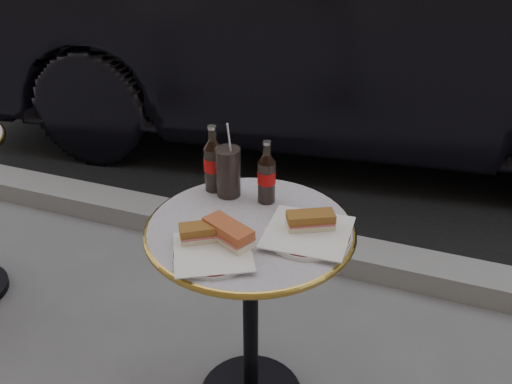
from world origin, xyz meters
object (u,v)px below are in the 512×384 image
(plate_right, at_px, (308,235))
(cola_glass, at_px, (228,172))
(bistro_table, at_px, (251,321))
(plate_left, at_px, (213,254))
(cola_bottle_left, at_px, (213,158))
(parked_car, at_px, (346,22))
(cola_bottle_right, at_px, (267,172))

(plate_right, height_order, cola_glass, cola_glass)
(bistro_table, relative_size, plate_left, 3.35)
(bistro_table, distance_m, plate_left, 0.41)
(cola_bottle_left, relative_size, cola_glass, 1.36)
(plate_right, xyz_separation_m, parked_car, (-0.43, 2.35, 0.05))
(bistro_table, xyz_separation_m, plate_left, (-0.04, -0.17, 0.37))
(plate_left, relative_size, cola_bottle_left, 0.98)
(cola_bottle_right, xyz_separation_m, parked_car, (-0.25, 2.20, -0.04))
(cola_bottle_left, bearing_deg, cola_glass, -15.05)
(bistro_table, distance_m, parked_car, 2.41)
(plate_left, xyz_separation_m, cola_bottle_left, (-0.15, 0.34, 0.11))
(cola_bottle_right, bearing_deg, cola_bottle_left, 176.21)
(bistro_table, xyz_separation_m, cola_glass, (-0.13, 0.15, 0.45))
(plate_right, xyz_separation_m, cola_bottle_right, (-0.18, 0.15, 0.10))
(bistro_table, distance_m, cola_bottle_left, 0.54)
(cola_bottle_left, height_order, cola_bottle_right, cola_bottle_left)
(plate_right, bearing_deg, cola_bottle_left, 156.29)
(plate_left, relative_size, parked_car, 0.05)
(bistro_table, distance_m, cola_bottle_right, 0.49)
(bistro_table, height_order, parked_car, parked_car)
(parked_car, bearing_deg, cola_bottle_right, 179.01)
(plate_left, height_order, plate_right, plate_right)
(cola_bottle_right, distance_m, cola_glass, 0.13)
(parked_car, bearing_deg, cola_glass, 175.73)
(cola_bottle_right, distance_m, parked_car, 2.22)
(cola_glass, bearing_deg, cola_bottle_left, 164.95)
(plate_left, height_order, cola_bottle_left, cola_bottle_left)
(plate_right, bearing_deg, parked_car, 100.25)
(bistro_table, relative_size, cola_bottle_left, 3.27)
(plate_left, distance_m, cola_glass, 0.35)
(cola_bottle_right, xyz_separation_m, cola_glass, (-0.13, -0.00, -0.02))
(bistro_table, relative_size, cola_glass, 4.47)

